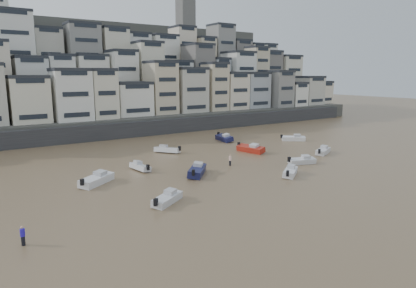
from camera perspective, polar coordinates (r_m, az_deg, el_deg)
ground at (r=32.20m, az=22.82°, el=-16.52°), size 400.00×400.00×0.00m
harbor_wall at (r=88.18m, az=-10.39°, el=2.37°), size 140.00×3.00×3.50m
hillside at (r=126.27m, az=-15.91°, el=9.73°), size 141.04×66.00×50.00m
boat_a at (r=54.37m, az=12.56°, el=-4.02°), size 5.12×4.29×1.39m
boat_b at (r=61.68m, az=14.27°, el=-2.38°), size 5.10×3.09×1.32m
boat_c at (r=53.35m, az=-1.68°, el=-3.88°), size 5.67×5.97×1.69m
boat_d at (r=70.52m, az=17.29°, el=-0.86°), size 5.56×3.81×1.45m
boat_e at (r=69.05m, az=6.57°, el=-0.60°), size 3.19×6.25×1.63m
boat_f at (r=56.84m, az=-10.41°, el=-3.36°), size 2.10×4.81×1.27m
boat_g at (r=82.53m, az=13.03°, el=0.99°), size 5.35×4.80×1.48m
boat_h at (r=68.71m, az=-6.31°, el=-0.74°), size 4.59×5.17×1.43m
boat_i at (r=80.36m, az=2.50°, el=1.06°), size 2.87×6.20×1.63m
boat_j at (r=42.18m, az=-6.28°, el=-8.14°), size 5.21×4.13×1.39m
boat_k at (r=51.07m, az=-16.77°, el=-5.03°), size 6.06×5.17×1.65m
person_blue at (r=35.78m, az=-26.61°, el=-12.49°), size 0.44×0.44×1.74m
person_pink at (r=58.74m, az=3.42°, el=-2.50°), size 0.44×0.44×1.74m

